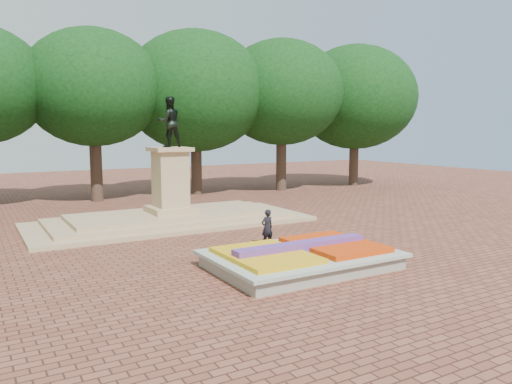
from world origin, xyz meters
The scene contains 5 objects.
ground centered at (0.00, 0.00, 0.00)m, with size 90.00×90.00×0.00m, color brown.
flower_bed centered at (1.03, -2.00, 0.38)m, with size 6.30×4.30×0.91m.
monument centered at (0.00, 8.00, 0.88)m, with size 14.00×6.00×6.40m.
tree_row_back centered at (2.33, 18.00, 6.67)m, with size 44.80×8.80×10.43m.
pedestrian centered at (1.67, 1.36, 0.76)m, with size 0.56×0.37×1.53m, color black.
Camera 1 is at (-8.90, -15.83, 4.79)m, focal length 35.00 mm.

